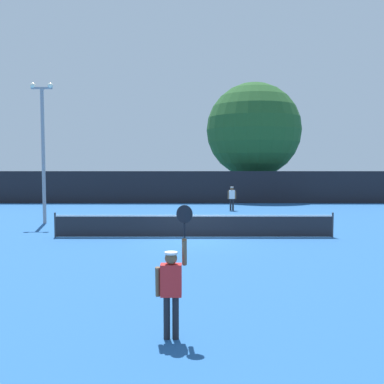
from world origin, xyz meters
name	(u,v)px	position (x,y,z in m)	size (l,w,h in m)	color
ground_plane	(195,237)	(0.00, 0.00, 0.00)	(120.00, 120.00, 0.00)	#235693
tennis_net	(195,225)	(0.00, 0.00, 0.51)	(12.01, 0.08, 1.07)	#232328
perimeter_fence	(194,187)	(0.00, 15.87, 1.27)	(34.61, 0.12, 2.55)	black
player_serving	(173,281)	(-0.45, -10.77, 1.06)	(0.68, 0.39, 2.43)	red
player_receiving	(233,196)	(2.60, 10.50, 0.97)	(0.57, 0.23, 1.60)	white
tennis_ball	(208,225)	(0.67, 3.32, 0.03)	(0.07, 0.07, 0.07)	#CCE033
light_pole	(44,143)	(-7.89, 4.32, 4.23)	(1.18, 0.28, 7.35)	gray
large_tree	(255,130)	(5.41, 20.36, 6.11)	(8.37, 8.37, 10.31)	brown
parked_car_near	(162,188)	(-3.13, 23.79, 0.78)	(2.35, 4.38, 1.69)	white
parked_car_mid	(307,189)	(10.53, 21.83, 0.78)	(2.40, 4.40, 1.69)	black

